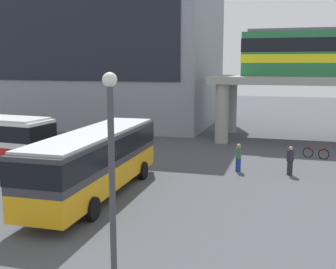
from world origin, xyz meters
TOP-DOWN VIEW (x-y plane):
  - ground_plane at (0.00, 10.00)m, footprint 120.00×120.00m
  - station_building at (-11.38, 26.15)m, footprint 25.06×15.68m
  - bus_main at (0.13, 1.03)m, footprint 2.92×11.08m
  - bicycle_red at (11.00, 12.94)m, footprint 1.75×0.52m
  - pedestrian_at_kerb at (6.27, 7.83)m, footprint 0.32×0.41m
  - pedestrian_by_bike_rack at (9.29, 7.82)m, footprint 0.42×0.48m
  - lamp_post at (4.97, -7.93)m, footprint 0.36×0.36m

SIDE VIEW (x-z plane):
  - ground_plane at x=0.00m, z-range 0.00..0.00m
  - bicycle_red at x=11.00m, z-range -0.16..0.88m
  - pedestrian_at_kerb at x=6.27m, z-range -0.05..1.66m
  - pedestrian_by_bike_rack at x=9.29m, z-range -0.05..1.66m
  - bus_main at x=0.13m, z-range 0.38..3.60m
  - lamp_post at x=4.97m, z-range 0.57..6.81m
  - station_building at x=-11.38m, z-range 0.00..18.15m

